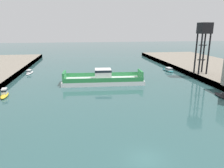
% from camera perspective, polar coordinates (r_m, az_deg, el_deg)
% --- Properties ---
extents(ground_plane, '(400.00, 400.00, 0.00)m').
position_cam_1_polar(ground_plane, '(25.61, 9.10, -19.43)').
color(ground_plane, '#335B5B').
extents(chain_ferry, '(21.57, 8.10, 3.86)m').
position_cam_1_polar(chain_ferry, '(56.26, -2.44, 1.35)').
color(chain_ferry, silver).
rests_on(chain_ferry, ground).
extents(moored_boat_near_right, '(1.82, 5.85, 1.29)m').
position_cam_1_polar(moored_boat_near_right, '(73.45, -21.40, 3.03)').
color(moored_boat_near_right, white).
rests_on(moored_boat_near_right, ground).
extents(moored_boat_mid_left, '(2.02, 5.15, 0.95)m').
position_cam_1_polar(moored_boat_mid_left, '(51.11, 27.56, -2.85)').
color(moored_boat_mid_left, black).
rests_on(moored_boat_mid_left, ground).
extents(moored_boat_mid_right, '(2.63, 6.96, 1.23)m').
position_cam_1_polar(moored_boat_mid_right, '(74.93, 14.97, 3.76)').
color(moored_boat_mid_right, '#237075').
rests_on(moored_boat_mid_right, ground).
extents(moored_boat_far_right, '(1.94, 4.95, 1.74)m').
position_cam_1_polar(moored_boat_far_right, '(51.09, -27.05, -2.32)').
color(moored_boat_far_right, yellow).
rests_on(moored_boat_far_right, ground).
extents(crane_tower, '(3.17, 3.17, 14.31)m').
position_cam_1_polar(crane_tower, '(65.81, 23.62, 12.21)').
color(crane_tower, black).
rests_on(crane_tower, quay_right).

